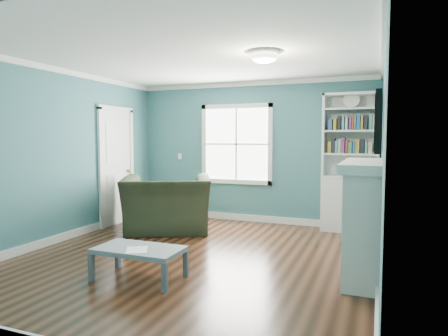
% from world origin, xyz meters
% --- Properties ---
extents(floor, '(5.00, 5.00, 0.00)m').
position_xyz_m(floor, '(0.00, 0.00, 0.00)').
color(floor, black).
rests_on(floor, ground).
extents(room_walls, '(5.00, 5.00, 5.00)m').
position_xyz_m(room_walls, '(0.00, 0.00, 1.58)').
color(room_walls, '#376D75').
rests_on(room_walls, ground).
extents(trim, '(4.50, 5.00, 2.60)m').
position_xyz_m(trim, '(0.00, 0.00, 1.24)').
color(trim, white).
rests_on(trim, ground).
extents(window, '(1.40, 0.06, 1.50)m').
position_xyz_m(window, '(-0.30, 2.49, 1.45)').
color(window, white).
rests_on(window, room_walls).
extents(bookshelf, '(0.90, 0.35, 2.31)m').
position_xyz_m(bookshelf, '(1.77, 2.30, 0.92)').
color(bookshelf, silver).
rests_on(bookshelf, ground).
extents(fireplace, '(0.44, 1.58, 1.30)m').
position_xyz_m(fireplace, '(2.08, 0.20, 0.64)').
color(fireplace, black).
rests_on(fireplace, ground).
extents(tv, '(0.06, 1.10, 0.65)m').
position_xyz_m(tv, '(2.20, 0.20, 1.72)').
color(tv, black).
rests_on(tv, fireplace).
extents(door, '(0.12, 0.98, 2.17)m').
position_xyz_m(door, '(-2.22, 1.40, 1.07)').
color(door, silver).
rests_on(door, ground).
extents(ceiling_fixture, '(0.38, 0.38, 0.15)m').
position_xyz_m(ceiling_fixture, '(0.90, 0.10, 2.55)').
color(ceiling_fixture, white).
rests_on(ceiling_fixture, room_walls).
extents(light_switch, '(0.08, 0.01, 0.12)m').
position_xyz_m(light_switch, '(-1.50, 2.48, 1.20)').
color(light_switch, white).
rests_on(light_switch, room_walls).
extents(recliner, '(1.68, 1.45, 1.24)m').
position_xyz_m(recliner, '(-1.08, 1.21, 0.62)').
color(recliner, black).
rests_on(recliner, ground).
extents(coffee_table, '(0.97, 0.53, 0.35)m').
position_xyz_m(coffee_table, '(-0.23, -0.91, 0.31)').
color(coffee_table, '#4D535C').
rests_on(coffee_table, ground).
extents(paper_sheet, '(0.33, 0.35, 0.00)m').
position_xyz_m(paper_sheet, '(-0.20, -1.01, 0.35)').
color(paper_sheet, white).
rests_on(paper_sheet, coffee_table).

